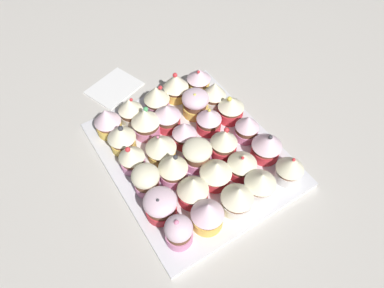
# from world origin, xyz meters

# --- Properties ---
(ground_plane) EXTENTS (1.80, 1.80, 0.03)m
(ground_plane) POSITION_xyz_m (0.00, 0.00, -0.01)
(ground_plane) COLOR beige
(baking_tray) EXTENTS (0.43, 0.36, 0.01)m
(baking_tray) POSITION_xyz_m (0.00, 0.00, 0.01)
(baking_tray) COLOR silver
(baking_tray) RESTS_ON ground_plane
(cupcake_0) EXTENTS (0.06, 0.06, 0.07)m
(cupcake_0) POSITION_xyz_m (-0.15, -0.13, 0.05)
(cupcake_0) COLOR #EFC651
(cupcake_0) RESTS_ON baking_tray
(cupcake_1) EXTENTS (0.06, 0.06, 0.08)m
(cupcake_1) POSITION_xyz_m (-0.09, -0.12, 0.05)
(cupcake_1) COLOR #EFC651
(cupcake_1) RESTS_ON baking_tray
(cupcake_2) EXTENTS (0.06, 0.06, 0.07)m
(cupcake_2) POSITION_xyz_m (-0.04, -0.13, 0.05)
(cupcake_2) COLOR pink
(cupcake_2) RESTS_ON baking_tray
(cupcake_3) EXTENTS (0.06, 0.06, 0.07)m
(cupcake_3) POSITION_xyz_m (0.03, -0.13, 0.05)
(cupcake_3) COLOR pink
(cupcake_3) RESTS_ON baking_tray
(cupcake_4) EXTENTS (0.07, 0.07, 0.07)m
(cupcake_4) POSITION_xyz_m (0.09, -0.13, 0.04)
(cupcake_4) COLOR #D1333D
(cupcake_4) RESTS_ON baking_tray
(cupcake_5) EXTENTS (0.05, 0.05, 0.07)m
(cupcake_5) POSITION_xyz_m (0.16, -0.13, 0.05)
(cupcake_5) COLOR pink
(cupcake_5) RESTS_ON baking_tray
(cupcake_6) EXTENTS (0.06, 0.06, 0.07)m
(cupcake_6) POSITION_xyz_m (-0.16, -0.07, 0.05)
(cupcake_6) COLOR white
(cupcake_6) RESTS_ON baking_tray
(cupcake_7) EXTENTS (0.07, 0.07, 0.08)m
(cupcake_7) POSITION_xyz_m (-0.10, -0.06, 0.05)
(cupcake_7) COLOR pink
(cupcake_7) RESTS_ON baking_tray
(cupcake_8) EXTENTS (0.07, 0.07, 0.07)m
(cupcake_8) POSITION_xyz_m (-0.03, -0.06, 0.05)
(cupcake_8) COLOR #EFC651
(cupcake_8) RESTS_ON baking_tray
(cupcake_9) EXTENTS (0.06, 0.06, 0.08)m
(cupcake_9) POSITION_xyz_m (0.04, -0.07, 0.05)
(cupcake_9) COLOR pink
(cupcake_9) RESTS_ON baking_tray
(cupcake_10) EXTENTS (0.06, 0.06, 0.07)m
(cupcake_10) POSITION_xyz_m (0.10, -0.06, 0.05)
(cupcake_10) COLOR #D1333D
(cupcake_10) RESTS_ON baking_tray
(cupcake_11) EXTENTS (0.06, 0.06, 0.08)m
(cupcake_11) POSITION_xyz_m (0.16, -0.07, 0.05)
(cupcake_11) COLOR #EFC651
(cupcake_11) RESTS_ON baking_tray
(cupcake_12) EXTENTS (0.06, 0.06, 0.08)m
(cupcake_12) POSITION_xyz_m (-0.16, 0.00, 0.05)
(cupcake_12) COLOR pink
(cupcake_12) RESTS_ON baking_tray
(cupcake_13) EXTENTS (0.06, 0.06, 0.07)m
(cupcake_13) POSITION_xyz_m (-0.09, -0.01, 0.05)
(cupcake_13) COLOR #D1333D
(cupcake_13) RESTS_ON baking_tray
(cupcake_14) EXTENTS (0.05, 0.05, 0.07)m
(cupcake_14) POSITION_xyz_m (-0.03, 0.00, 0.05)
(cupcake_14) COLOR #D1333D
(cupcake_14) RESTS_ON baking_tray
(cupcake_15) EXTENTS (0.06, 0.06, 0.07)m
(cupcake_15) POSITION_xyz_m (0.03, -0.01, 0.05)
(cupcake_15) COLOR pink
(cupcake_15) RESTS_ON baking_tray
(cupcake_16) EXTENTS (0.07, 0.07, 0.07)m
(cupcake_16) POSITION_xyz_m (0.09, -0.00, 0.05)
(cupcake_16) COLOR #D1333D
(cupcake_16) RESTS_ON baking_tray
(cupcake_17) EXTENTS (0.06, 0.06, 0.07)m
(cupcake_17) POSITION_xyz_m (0.16, 0.00, 0.05)
(cupcake_17) COLOR white
(cupcake_17) RESTS_ON baking_tray
(cupcake_18) EXTENTS (0.06, 0.06, 0.08)m
(cupcake_18) POSITION_xyz_m (-0.17, 0.06, 0.05)
(cupcake_18) COLOR #EFC651
(cupcake_18) RESTS_ON baking_tray
(cupcake_19) EXTENTS (0.06, 0.06, 0.07)m
(cupcake_19) POSITION_xyz_m (-0.10, 0.07, 0.05)
(cupcake_19) COLOR #EFC651
(cupcake_19) RESTS_ON baking_tray
(cupcake_20) EXTENTS (0.06, 0.06, 0.07)m
(cupcake_20) POSITION_xyz_m (-0.04, 0.07, 0.04)
(cupcake_20) COLOR #D1333D
(cupcake_20) RESTS_ON baking_tray
(cupcake_21) EXTENTS (0.06, 0.06, 0.08)m
(cupcake_21) POSITION_xyz_m (0.04, 0.06, 0.05)
(cupcake_21) COLOR #D1333D
(cupcake_21) RESTS_ON baking_tray
(cupcake_22) EXTENTS (0.06, 0.06, 0.06)m
(cupcake_22) POSITION_xyz_m (0.10, 0.06, 0.04)
(cupcake_22) COLOR #D1333D
(cupcake_22) RESTS_ON baking_tray
(cupcake_23) EXTENTS (0.06, 0.06, 0.07)m
(cupcake_23) POSITION_xyz_m (0.16, 0.06, 0.05)
(cupcake_23) COLOR white
(cupcake_23) RESTS_ON baking_tray
(cupcake_24) EXTENTS (0.06, 0.06, 0.07)m
(cupcake_24) POSITION_xyz_m (-0.16, 0.12, 0.05)
(cupcake_24) COLOR #EFC651
(cupcake_24) RESTS_ON baking_tray
(cupcake_25) EXTENTS (0.06, 0.06, 0.08)m
(cupcake_25) POSITION_xyz_m (-0.09, 0.12, 0.05)
(cupcake_25) COLOR white
(cupcake_25) RESTS_ON baking_tray
(cupcake_26) EXTENTS (0.06, 0.06, 0.07)m
(cupcake_26) POSITION_xyz_m (-0.04, 0.13, 0.05)
(cupcake_26) COLOR #D1333D
(cupcake_26) RESTS_ON baking_tray
(cupcake_27) EXTENTS (0.05, 0.05, 0.07)m
(cupcake_27) POSITION_xyz_m (0.03, 0.13, 0.05)
(cupcake_27) COLOR pink
(cupcake_27) RESTS_ON baking_tray
(cupcake_28) EXTENTS (0.07, 0.07, 0.08)m
(cupcake_28) POSITION_xyz_m (0.09, 0.13, 0.05)
(cupcake_28) COLOR #D1333D
(cupcake_28) RESTS_ON baking_tray
(cupcake_29) EXTENTS (0.06, 0.06, 0.07)m
(cupcake_29) POSITION_xyz_m (0.17, 0.13, 0.05)
(cupcake_29) COLOR white
(cupcake_29) RESTS_ON baking_tray
(napkin) EXTENTS (0.14, 0.15, 0.01)m
(napkin) POSITION_xyz_m (-0.29, -0.06, 0.00)
(napkin) COLOR white
(napkin) RESTS_ON ground_plane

